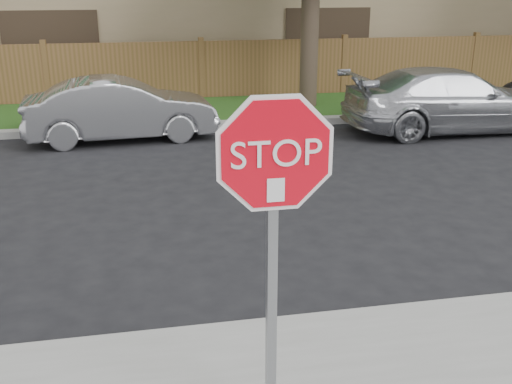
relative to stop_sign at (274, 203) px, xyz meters
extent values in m
plane|color=black|center=(0.91, 1.48, -1.83)|extent=(90.00, 90.00, 0.00)
cube|color=gray|center=(0.91, 9.63, -1.75)|extent=(70.00, 0.30, 0.15)
cube|color=#1E4714|center=(0.91, 11.28, -1.77)|extent=(70.00, 3.00, 0.12)
cube|color=brown|center=(0.91, 12.88, -1.03)|extent=(70.00, 0.12, 1.60)
cylinder|color=#382B21|center=(3.41, 11.18, 0.13)|extent=(0.44, 0.44, 3.92)
cube|color=gray|center=(0.00, 0.05, -0.58)|extent=(0.06, 0.06, 2.30)
cylinder|color=white|center=(0.00, -0.02, 0.32)|extent=(1.01, 0.02, 1.01)
cylinder|color=red|center=(0.00, -0.03, 0.32)|extent=(0.93, 0.02, 0.93)
cube|color=white|center=(0.00, -0.05, 0.10)|extent=(0.11, 0.00, 0.15)
imported|color=#ACADB1|center=(-1.16, 9.01, -1.20)|extent=(3.94, 1.64, 1.27)
imported|color=#B7B9BF|center=(5.82, 8.42, -1.15)|extent=(4.72, 1.98, 1.36)
camera|label=1|loc=(-0.77, -3.37, 1.30)|focal=42.00mm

